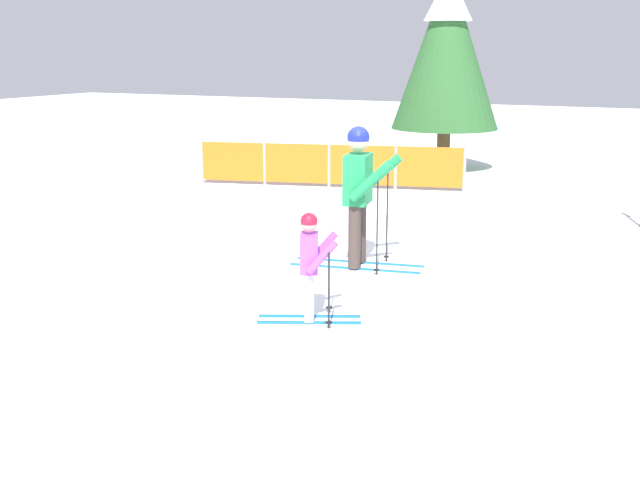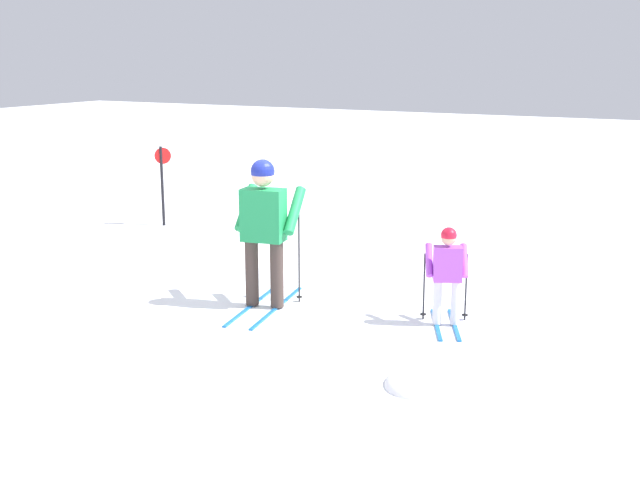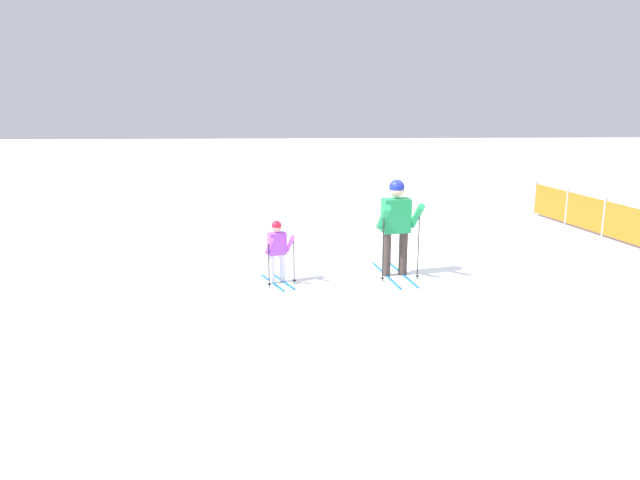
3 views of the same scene
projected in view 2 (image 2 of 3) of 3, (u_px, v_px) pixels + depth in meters
ground_plane at (260, 308)px, 9.45m from camera, size 60.00×60.00×0.00m
skier_adult at (264, 220)px, 9.29m from camera, size 1.70×0.82×1.76m
skier_child at (447, 269)px, 8.73m from camera, size 1.05×0.65×1.11m
trail_marker at (162, 177)px, 13.76m from camera, size 0.19×0.23×1.37m
snow_mound at (420, 384)px, 7.30m from camera, size 0.74×0.63×0.29m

